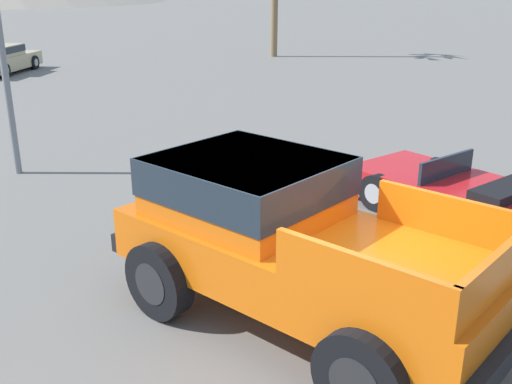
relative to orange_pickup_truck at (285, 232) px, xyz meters
The scene contains 4 objects.
ground_plane 1.29m from the orange_pickup_truck, 67.51° to the right, with size 320.00×320.00×0.00m, color slate.
orange_pickup_truck is the anchor object (origin of this frame).
red_convertible_car 4.52m from the orange_pickup_truck, ahead, with size 2.03×4.11×1.05m.
parked_car_tan 23.17m from the orange_pickup_truck, 84.01° to the left, with size 4.24×4.39×1.22m.
Camera 1 is at (-4.38, -4.46, 3.94)m, focal length 42.00 mm.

